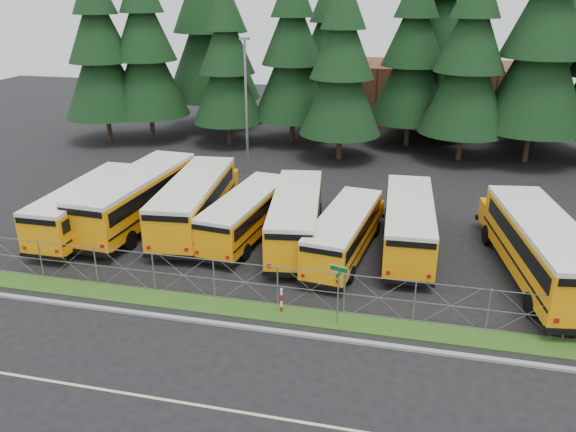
{
  "coord_description": "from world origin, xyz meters",
  "views": [
    {
      "loc": [
        4.39,
        -22.37,
        13.34
      ],
      "look_at": [
        -1.67,
        4.0,
        2.35
      ],
      "focal_mm": 35.0,
      "sensor_mm": 36.0,
      "label": 1
    }
  ],
  "objects_px": {
    "bus_6": "(408,224)",
    "light_standard": "(246,103)",
    "bus_0": "(92,207)",
    "bus_4": "(296,218)",
    "bus_5": "(346,233)",
    "bus_2": "(197,203)",
    "bus_1": "(140,198)",
    "bus_3": "(248,215)",
    "striped_bollard": "(281,301)",
    "street_sign": "(338,283)",
    "bus_east": "(538,249)"
  },
  "relations": [
    {
      "from": "bus_1",
      "to": "bus_3",
      "type": "relative_size",
      "value": 1.23
    },
    {
      "from": "bus_5",
      "to": "light_standard",
      "type": "height_order",
      "value": "light_standard"
    },
    {
      "from": "bus_0",
      "to": "street_sign",
      "type": "xyz_separation_m",
      "value": [
        15.58,
        -7.01,
        0.6
      ]
    },
    {
      "from": "bus_1",
      "to": "bus_3",
      "type": "bearing_deg",
      "value": 0.35
    },
    {
      "from": "bus_4",
      "to": "striped_bollard",
      "type": "bearing_deg",
      "value": -90.77
    },
    {
      "from": "bus_5",
      "to": "bus_1",
      "type": "bearing_deg",
      "value": 179.75
    },
    {
      "from": "bus_3",
      "to": "light_standard",
      "type": "xyz_separation_m",
      "value": [
        -3.46,
        11.36,
        4.19
      ]
    },
    {
      "from": "bus_5",
      "to": "light_standard",
      "type": "bearing_deg",
      "value": 133.52
    },
    {
      "from": "bus_4",
      "to": "bus_east",
      "type": "bearing_deg",
      "value": -15.63
    },
    {
      "from": "bus_5",
      "to": "street_sign",
      "type": "relative_size",
      "value": 3.49
    },
    {
      "from": "bus_6",
      "to": "bus_0",
      "type": "bearing_deg",
      "value": -177.64
    },
    {
      "from": "bus_0",
      "to": "bus_2",
      "type": "xyz_separation_m",
      "value": [
        5.83,
        1.77,
        0.1
      ]
    },
    {
      "from": "bus_0",
      "to": "striped_bollard",
      "type": "distance_m",
      "value": 14.61
    },
    {
      "from": "bus_1",
      "to": "bus_2",
      "type": "xyz_separation_m",
      "value": [
        3.49,
        0.26,
        -0.08
      ]
    },
    {
      "from": "bus_east",
      "to": "striped_bollard",
      "type": "relative_size",
      "value": 10.21
    },
    {
      "from": "bus_0",
      "to": "light_standard",
      "type": "xyz_separation_m",
      "value": [
        5.78,
        12.47,
        4.07
      ]
    },
    {
      "from": "bus_5",
      "to": "bus_2",
      "type": "bearing_deg",
      "value": 175.3
    },
    {
      "from": "bus_3",
      "to": "bus_4",
      "type": "height_order",
      "value": "bus_4"
    },
    {
      "from": "bus_4",
      "to": "bus_6",
      "type": "height_order",
      "value": "bus_4"
    },
    {
      "from": "bus_0",
      "to": "bus_4",
      "type": "height_order",
      "value": "bus_4"
    },
    {
      "from": "bus_2",
      "to": "bus_4",
      "type": "bearing_deg",
      "value": -12.66
    },
    {
      "from": "bus_1",
      "to": "bus_east",
      "type": "bearing_deg",
      "value": -2.03
    },
    {
      "from": "bus_0",
      "to": "bus_4",
      "type": "relative_size",
      "value": 0.99
    },
    {
      "from": "light_standard",
      "to": "bus_0",
      "type": "bearing_deg",
      "value": -114.85
    },
    {
      "from": "bus_0",
      "to": "striped_bollard",
      "type": "bearing_deg",
      "value": -26.78
    },
    {
      "from": "light_standard",
      "to": "bus_east",
      "type": "bearing_deg",
      "value": -35.19
    },
    {
      "from": "bus_3",
      "to": "bus_5",
      "type": "xyz_separation_m",
      "value": [
        5.77,
        -1.32,
        -0.03
      ]
    },
    {
      "from": "bus_1",
      "to": "bus_3",
      "type": "height_order",
      "value": "bus_1"
    },
    {
      "from": "bus_2",
      "to": "bus_4",
      "type": "height_order",
      "value": "bus_2"
    },
    {
      "from": "bus_5",
      "to": "striped_bollard",
      "type": "height_order",
      "value": "bus_5"
    },
    {
      "from": "bus_2",
      "to": "bus_6",
      "type": "relative_size",
      "value": 1.07
    },
    {
      "from": "bus_1",
      "to": "bus_4",
      "type": "distance_m",
      "value": 9.76
    },
    {
      "from": "bus_3",
      "to": "bus_1",
      "type": "bearing_deg",
      "value": -176.5
    },
    {
      "from": "bus_2",
      "to": "bus_5",
      "type": "xyz_separation_m",
      "value": [
        9.18,
        -1.98,
        -0.24
      ]
    },
    {
      "from": "bus_east",
      "to": "light_standard",
      "type": "xyz_separation_m",
      "value": [
        -18.66,
        13.16,
        3.89
      ]
    },
    {
      "from": "bus_east",
      "to": "striped_bollard",
      "type": "distance_m",
      "value": 12.87
    },
    {
      "from": "light_standard",
      "to": "bus_4",
      "type": "bearing_deg",
      "value": -61.28
    },
    {
      "from": "bus_4",
      "to": "striped_bollard",
      "type": "distance_m",
      "value": 7.64
    },
    {
      "from": "bus_6",
      "to": "light_standard",
      "type": "distance_m",
      "value": 17.1
    },
    {
      "from": "bus_east",
      "to": "street_sign",
      "type": "distance_m",
      "value": 10.89
    },
    {
      "from": "bus_4",
      "to": "bus_5",
      "type": "height_order",
      "value": "bus_4"
    },
    {
      "from": "bus_east",
      "to": "bus_1",
      "type": "bearing_deg",
      "value": 165.67
    },
    {
      "from": "bus_1",
      "to": "street_sign",
      "type": "distance_m",
      "value": 15.75
    },
    {
      "from": "bus_east",
      "to": "street_sign",
      "type": "relative_size",
      "value": 4.36
    },
    {
      "from": "bus_6",
      "to": "striped_bollard",
      "type": "xyz_separation_m",
      "value": [
        -5.18,
        -8.02,
        -0.83
      ]
    },
    {
      "from": "bus_3",
      "to": "striped_bollard",
      "type": "xyz_separation_m",
      "value": [
        3.79,
        -7.67,
        -0.71
      ]
    },
    {
      "from": "bus_2",
      "to": "light_standard",
      "type": "xyz_separation_m",
      "value": [
        -0.05,
        10.7,
        3.97
      ]
    },
    {
      "from": "bus_1",
      "to": "bus_2",
      "type": "height_order",
      "value": "bus_1"
    },
    {
      "from": "bus_6",
      "to": "bus_east",
      "type": "xyz_separation_m",
      "value": [
        6.23,
        -2.15,
        0.18
      ]
    },
    {
      "from": "bus_5",
      "to": "light_standard",
      "type": "xyz_separation_m",
      "value": [
        -9.23,
        12.68,
        4.21
      ]
    }
  ]
}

